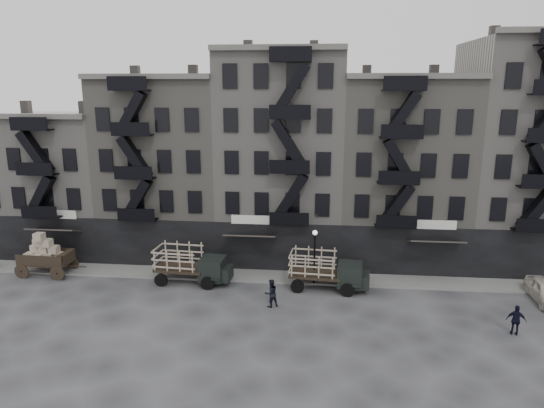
# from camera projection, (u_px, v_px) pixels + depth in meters

# --- Properties ---
(ground) EXTENTS (140.00, 140.00, 0.00)m
(ground) POSITION_uv_depth(u_px,v_px,m) (271.00, 298.00, 34.10)
(ground) COLOR #38383A
(ground) RESTS_ON ground
(sidewalk) EXTENTS (55.00, 2.50, 0.15)m
(sidewalk) POSITION_uv_depth(u_px,v_px,m) (275.00, 276.00, 37.70)
(sidewalk) COLOR slate
(sidewalk) RESTS_ON ground
(building_west) EXTENTS (10.00, 11.35, 13.20)m
(building_west) POSITION_uv_depth(u_px,v_px,m) (63.00, 182.00, 44.07)
(building_west) COLOR gray
(building_west) RESTS_ON ground
(building_midwest) EXTENTS (10.00, 11.35, 16.20)m
(building_midwest) POSITION_uv_depth(u_px,v_px,m) (169.00, 167.00, 42.74)
(building_midwest) COLOR slate
(building_midwest) RESTS_ON ground
(building_center) EXTENTS (10.00, 11.35, 18.20)m
(building_center) POSITION_uv_depth(u_px,v_px,m) (282.00, 158.00, 41.53)
(building_center) COLOR gray
(building_center) RESTS_ON ground
(building_mideast) EXTENTS (10.00, 11.35, 16.20)m
(building_mideast) POSITION_uv_depth(u_px,v_px,m) (400.00, 171.00, 40.81)
(building_mideast) COLOR slate
(building_mideast) RESTS_ON ground
(building_east) EXTENTS (10.00, 11.35, 19.20)m
(building_east) POSITION_uv_depth(u_px,v_px,m) (526.00, 155.00, 39.48)
(building_east) COLOR gray
(building_east) RESTS_ON ground
(lamp_post) EXTENTS (0.36, 0.36, 4.28)m
(lamp_post) POSITION_uv_depth(u_px,v_px,m) (315.00, 250.00, 35.65)
(lamp_post) COLOR black
(lamp_post) RESTS_ON ground
(wagon) EXTENTS (4.18, 2.35, 3.48)m
(wagon) POSITION_uv_depth(u_px,v_px,m) (44.00, 250.00, 37.88)
(wagon) COLOR black
(wagon) RESTS_ON ground
(stake_truck_west) EXTENTS (5.86, 2.73, 2.87)m
(stake_truck_west) POSITION_uv_depth(u_px,v_px,m) (191.00, 262.00, 36.39)
(stake_truck_west) COLOR black
(stake_truck_west) RESTS_ON ground
(stake_truck_east) EXTENTS (5.86, 2.77, 2.86)m
(stake_truck_east) POSITION_uv_depth(u_px,v_px,m) (327.00, 268.00, 35.24)
(stake_truck_east) COLOR black
(stake_truck_east) RESTS_ON ground
(pedestrian_mid) EXTENTS (1.20, 1.13, 1.95)m
(pedestrian_mid) POSITION_uv_depth(u_px,v_px,m) (271.00, 293.00, 32.56)
(pedestrian_mid) COLOR black
(pedestrian_mid) RESTS_ON ground
(policeman) EXTENTS (1.19, 0.75, 1.88)m
(policeman) POSITION_uv_depth(u_px,v_px,m) (516.00, 320.00, 28.90)
(policeman) COLOR black
(policeman) RESTS_ON ground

